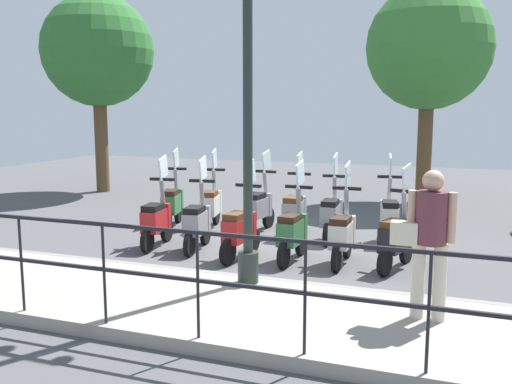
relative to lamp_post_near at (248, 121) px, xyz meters
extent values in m
plane|color=#4C4C4F|center=(2.40, 0.36, -2.20)|extent=(28.00, 28.00, 0.00)
cube|color=gray|center=(-0.80, 0.36, -2.12)|extent=(2.20, 20.00, 0.15)
cube|color=gray|center=(0.25, 0.36, -2.12)|extent=(0.10, 20.00, 0.15)
cube|color=black|center=(-1.80, 0.36, -1.00)|extent=(0.04, 16.00, 0.04)
cube|color=black|center=(-1.80, 0.36, -1.47)|extent=(0.04, 16.00, 0.04)
cylinder|color=black|center=(-1.80, -2.31, -1.52)|extent=(0.03, 0.03, 1.05)
cylinder|color=black|center=(-1.80, -1.24, -1.52)|extent=(0.03, 0.03, 1.05)
cylinder|color=black|center=(-1.80, -0.18, -1.52)|extent=(0.03, 0.03, 1.05)
cylinder|color=black|center=(-1.80, 0.89, -1.52)|extent=(0.03, 0.03, 1.05)
cylinder|color=black|center=(-1.80, 1.96, -1.52)|extent=(0.03, 0.03, 1.05)
cylinder|color=#232D28|center=(0.00, 0.00, -1.85)|extent=(0.26, 0.26, 0.40)
cylinder|color=#232D28|center=(0.00, 0.00, 0.19)|extent=(0.12, 0.12, 4.47)
cylinder|color=beige|center=(-0.52, -2.34, -1.64)|extent=(0.14, 0.14, 0.82)
cylinder|color=beige|center=(-0.51, -2.12, -1.64)|extent=(0.14, 0.14, 0.82)
cylinder|color=brown|center=(-0.52, -2.23, -0.95)|extent=(0.33, 0.33, 0.55)
sphere|color=tan|center=(-0.52, -2.23, -0.57)|extent=(0.22, 0.22, 0.22)
cylinder|color=tan|center=(-0.52, -2.43, -0.94)|extent=(0.09, 0.09, 0.52)
cylinder|color=tan|center=(-0.51, -2.03, -0.94)|extent=(0.09, 0.09, 0.52)
cube|color=beige|center=(-0.56, -1.97, -1.13)|extent=(0.15, 0.28, 0.24)
cylinder|color=brown|center=(6.74, 6.95, -0.84)|extent=(0.36, 0.36, 2.72)
sphere|color=#2D6B2D|center=(6.74, 6.95, 1.65)|extent=(3.01, 3.01, 3.01)
cylinder|color=brown|center=(8.07, -1.55, -0.88)|extent=(0.36, 0.36, 2.64)
sphere|color=#387A33|center=(8.07, -1.55, 1.57)|extent=(3.00, 3.00, 3.00)
cylinder|color=black|center=(2.18, -1.75, -2.00)|extent=(0.41, 0.18, 0.40)
cylinder|color=black|center=(1.38, -1.54, -2.00)|extent=(0.41, 0.18, 0.40)
cube|color=black|center=(1.69, -1.62, -1.72)|extent=(0.65, 0.43, 0.36)
cube|color=black|center=(1.97, -1.70, -1.70)|extent=(0.19, 0.32, 0.44)
cube|color=#4C2D19|center=(1.63, -1.60, -1.49)|extent=(0.45, 0.35, 0.10)
cylinder|color=gray|center=(2.03, -1.71, -1.34)|extent=(0.19, 0.12, 0.55)
cube|color=black|center=(2.03, -1.71, -1.07)|extent=(0.17, 0.44, 0.05)
cube|color=silver|center=(2.09, -1.73, -0.87)|extent=(0.38, 0.13, 0.42)
cylinder|color=black|center=(2.18, -0.84, -2.00)|extent=(0.40, 0.08, 0.40)
cylinder|color=black|center=(1.35, -0.85, -2.00)|extent=(0.40, 0.08, 0.40)
cube|color=beige|center=(1.68, -0.85, -1.72)|extent=(0.60, 0.28, 0.36)
cube|color=beige|center=(1.97, -0.84, -1.70)|extent=(0.12, 0.30, 0.44)
cube|color=black|center=(1.61, -0.85, -1.49)|extent=(0.40, 0.26, 0.10)
cylinder|color=gray|center=(2.03, -0.84, -1.34)|extent=(0.18, 0.07, 0.55)
cube|color=black|center=(2.03, -0.84, -1.07)|extent=(0.06, 0.44, 0.05)
cube|color=silver|center=(2.09, -0.84, -0.87)|extent=(0.39, 0.03, 0.42)
cylinder|color=black|center=(2.07, -0.12, -2.00)|extent=(0.40, 0.10, 0.40)
cylinder|color=black|center=(1.24, -0.08, -2.00)|extent=(0.40, 0.10, 0.40)
cube|color=#2D6B38|center=(1.57, -0.10, -1.72)|extent=(0.61, 0.30, 0.36)
cube|color=#2D6B38|center=(1.86, -0.11, -1.70)|extent=(0.13, 0.30, 0.44)
cube|color=black|center=(1.50, -0.09, -1.49)|extent=(0.41, 0.28, 0.10)
cylinder|color=gray|center=(1.92, -0.11, -1.34)|extent=(0.19, 0.08, 0.55)
cube|color=black|center=(1.92, -0.11, -1.07)|extent=(0.08, 0.44, 0.05)
cube|color=silver|center=(1.98, -0.11, -0.87)|extent=(0.39, 0.04, 0.42)
cylinder|color=black|center=(1.94, 0.67, -2.00)|extent=(0.41, 0.12, 0.40)
cylinder|color=black|center=(1.12, 0.76, -2.00)|extent=(0.41, 0.12, 0.40)
cube|color=#B21E1E|center=(1.44, 0.72, -1.72)|extent=(0.63, 0.34, 0.36)
cube|color=#B21E1E|center=(1.73, 0.69, -1.70)|extent=(0.15, 0.31, 0.44)
cube|color=#4C2D19|center=(1.37, 0.73, -1.49)|extent=(0.43, 0.30, 0.10)
cylinder|color=gray|center=(1.79, 0.69, -1.34)|extent=(0.19, 0.09, 0.55)
cube|color=black|center=(1.79, 0.69, -1.07)|extent=(0.11, 0.44, 0.05)
cube|color=silver|center=(1.85, 0.68, -0.87)|extent=(0.39, 0.07, 0.42)
cylinder|color=black|center=(2.19, 1.64, -2.00)|extent=(0.41, 0.13, 0.40)
cylinder|color=black|center=(1.36, 1.53, -2.00)|extent=(0.41, 0.13, 0.40)
cube|color=gray|center=(1.69, 1.57, -1.72)|extent=(0.63, 0.36, 0.36)
cube|color=gray|center=(1.98, 1.61, -1.70)|extent=(0.16, 0.31, 0.44)
cube|color=black|center=(1.62, 1.56, -1.49)|extent=(0.43, 0.31, 0.10)
cylinder|color=gray|center=(2.04, 1.62, -1.34)|extent=(0.19, 0.09, 0.55)
cube|color=black|center=(2.04, 1.62, -1.07)|extent=(0.12, 0.44, 0.05)
cube|color=silver|center=(2.10, 1.63, -0.87)|extent=(0.39, 0.08, 0.42)
cylinder|color=black|center=(2.14, 2.37, -2.00)|extent=(0.41, 0.13, 0.40)
cylinder|color=black|center=(1.32, 2.27, -2.00)|extent=(0.41, 0.13, 0.40)
cube|color=#B21E1E|center=(1.64, 2.31, -1.72)|extent=(0.63, 0.35, 0.36)
cube|color=#B21E1E|center=(1.93, 2.35, -1.70)|extent=(0.15, 0.31, 0.44)
cube|color=black|center=(1.57, 2.30, -1.49)|extent=(0.43, 0.31, 0.10)
cylinder|color=gray|center=(1.99, 2.35, -1.34)|extent=(0.19, 0.09, 0.55)
cube|color=black|center=(1.99, 2.35, -1.07)|extent=(0.11, 0.44, 0.05)
cube|color=silver|center=(2.05, 2.36, -0.87)|extent=(0.39, 0.08, 0.42)
cylinder|color=black|center=(3.84, -1.25, -2.00)|extent=(0.41, 0.15, 0.40)
cylinder|color=black|center=(3.02, -1.40, -2.00)|extent=(0.41, 0.15, 0.40)
cube|color=beige|center=(3.35, -1.34, -1.72)|extent=(0.64, 0.38, 0.36)
cube|color=beige|center=(3.63, -1.29, -1.70)|extent=(0.17, 0.32, 0.44)
cube|color=black|center=(3.28, -1.36, -1.49)|extent=(0.44, 0.33, 0.10)
cylinder|color=gray|center=(3.69, -1.28, -1.34)|extent=(0.19, 0.10, 0.55)
cube|color=black|center=(3.69, -1.28, -1.07)|extent=(0.14, 0.44, 0.05)
cube|color=silver|center=(3.75, -1.27, -0.87)|extent=(0.39, 0.10, 0.42)
cylinder|color=black|center=(3.61, -0.33, -2.00)|extent=(0.40, 0.10, 0.40)
cylinder|color=black|center=(2.78, -0.37, -2.00)|extent=(0.40, 0.10, 0.40)
cube|color=gray|center=(3.11, -0.35, -1.72)|extent=(0.61, 0.31, 0.36)
cube|color=gray|center=(3.40, -0.34, -1.70)|extent=(0.13, 0.31, 0.44)
cube|color=black|center=(3.04, -0.36, -1.49)|extent=(0.41, 0.28, 0.10)
cylinder|color=gray|center=(3.46, -0.34, -1.34)|extent=(0.19, 0.08, 0.55)
cube|color=black|center=(3.46, -0.34, -1.07)|extent=(0.08, 0.44, 0.05)
cube|color=silver|center=(3.52, -0.34, -0.87)|extent=(0.39, 0.05, 0.42)
cylinder|color=black|center=(3.73, 0.36, -2.00)|extent=(0.40, 0.08, 0.40)
cylinder|color=black|center=(2.90, 0.36, -2.00)|extent=(0.40, 0.08, 0.40)
cube|color=gray|center=(3.23, 0.36, -1.72)|extent=(0.60, 0.28, 0.36)
cube|color=gray|center=(3.52, 0.36, -1.70)|extent=(0.12, 0.30, 0.44)
cube|color=#4C2D19|center=(3.16, 0.36, -1.49)|extent=(0.40, 0.26, 0.10)
cylinder|color=gray|center=(3.58, 0.36, -1.34)|extent=(0.18, 0.07, 0.55)
cube|color=black|center=(3.58, 0.36, -1.07)|extent=(0.06, 0.44, 0.05)
cube|color=silver|center=(3.64, 0.36, -0.87)|extent=(0.39, 0.03, 0.42)
cylinder|color=black|center=(3.85, 1.06, -2.00)|extent=(0.41, 0.12, 0.40)
cylinder|color=black|center=(3.02, 1.14, -2.00)|extent=(0.41, 0.12, 0.40)
cube|color=gray|center=(3.35, 1.11, -1.72)|extent=(0.63, 0.34, 0.36)
cube|color=gray|center=(3.64, 1.08, -1.70)|extent=(0.15, 0.31, 0.44)
cube|color=black|center=(3.28, 1.12, -1.49)|extent=(0.42, 0.30, 0.10)
cylinder|color=gray|center=(3.70, 1.07, -1.34)|extent=(0.19, 0.09, 0.55)
cube|color=black|center=(3.70, 1.07, -1.07)|extent=(0.11, 0.44, 0.05)
cube|color=silver|center=(3.76, 1.07, -0.87)|extent=(0.39, 0.07, 0.42)
cylinder|color=black|center=(3.79, 2.16, -2.00)|extent=(0.41, 0.16, 0.40)
cylinder|color=black|center=(2.97, 1.98, -2.00)|extent=(0.41, 0.16, 0.40)
cube|color=beige|center=(3.30, 2.05, -1.72)|extent=(0.65, 0.40, 0.36)
cube|color=beige|center=(3.58, 2.11, -1.70)|extent=(0.18, 0.32, 0.44)
cube|color=#4C2D19|center=(3.23, 2.04, -1.49)|extent=(0.45, 0.34, 0.10)
cylinder|color=gray|center=(3.64, 2.13, -1.34)|extent=(0.19, 0.11, 0.55)
cube|color=black|center=(3.64, 2.13, -1.07)|extent=(0.15, 0.44, 0.05)
cube|color=silver|center=(3.70, 2.14, -0.87)|extent=(0.39, 0.11, 0.42)
cylinder|color=black|center=(3.67, 2.95, -2.00)|extent=(0.41, 0.17, 0.40)
cylinder|color=black|center=(2.86, 2.76, -2.00)|extent=(0.41, 0.17, 0.40)
cube|color=#2D6B38|center=(3.18, 2.84, -1.72)|extent=(0.65, 0.41, 0.36)
cube|color=#2D6B38|center=(3.46, 2.90, -1.70)|extent=(0.19, 0.32, 0.44)
cube|color=black|center=(3.11, 2.82, -1.49)|extent=(0.45, 0.35, 0.10)
cylinder|color=gray|center=(3.52, 2.92, -1.34)|extent=(0.19, 0.11, 0.55)
cube|color=black|center=(3.52, 2.92, -1.07)|extent=(0.16, 0.44, 0.05)
cube|color=silver|center=(3.58, 2.93, -0.87)|extent=(0.38, 0.12, 0.42)
camera|label=1|loc=(-6.56, -2.54, 0.20)|focal=40.00mm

